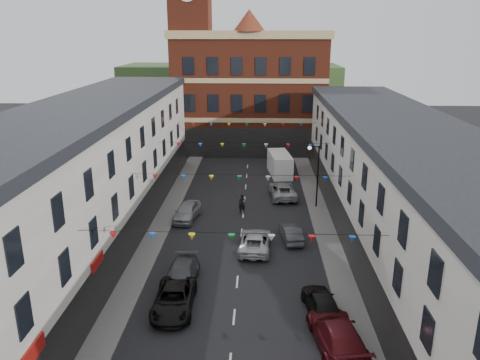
# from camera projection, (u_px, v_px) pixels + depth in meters

# --- Properties ---
(ground) EXTENTS (160.00, 160.00, 0.00)m
(ground) POSITION_uv_depth(u_px,v_px,m) (237.00, 282.00, 30.93)
(ground) COLOR black
(ground) RESTS_ON ground
(pavement_left) EXTENTS (1.80, 64.00, 0.15)m
(pavement_left) POSITION_uv_depth(u_px,v_px,m) (141.00, 265.00, 33.07)
(pavement_left) COLOR #605E5B
(pavement_left) RESTS_ON ground
(pavement_right) EXTENTS (1.80, 64.00, 0.15)m
(pavement_right) POSITION_uv_depth(u_px,v_px,m) (337.00, 268.00, 32.55)
(pavement_right) COLOR #605E5B
(pavement_right) RESTS_ON ground
(terrace_left) EXTENTS (8.40, 56.00, 10.70)m
(terrace_left) POSITION_uv_depth(u_px,v_px,m) (59.00, 198.00, 30.72)
(terrace_left) COLOR beige
(terrace_left) RESTS_ON ground
(terrace_right) EXTENTS (8.40, 56.00, 9.70)m
(terrace_right) POSITION_uv_depth(u_px,v_px,m) (421.00, 211.00, 29.97)
(terrace_right) COLOR silver
(terrace_right) RESTS_ON ground
(civic_building) EXTENTS (20.60, 13.30, 18.50)m
(civic_building) POSITION_uv_depth(u_px,v_px,m) (250.00, 90.00, 64.63)
(civic_building) COLOR maroon
(civic_building) RESTS_ON ground
(clock_tower) EXTENTS (5.60, 5.60, 30.00)m
(clock_tower) POSITION_uv_depth(u_px,v_px,m) (191.00, 39.00, 60.06)
(clock_tower) COLOR maroon
(clock_tower) RESTS_ON ground
(distant_hill) EXTENTS (40.00, 14.00, 10.00)m
(distant_hill) POSITION_uv_depth(u_px,v_px,m) (231.00, 92.00, 88.65)
(distant_hill) COLOR #365226
(distant_hill) RESTS_ON ground
(street_lamp) EXTENTS (1.10, 0.36, 6.00)m
(street_lamp) POSITION_uv_depth(u_px,v_px,m) (315.00, 168.00, 42.84)
(street_lamp) COLOR black
(street_lamp) RESTS_ON ground
(car_left_c) EXTENTS (2.42, 5.05, 1.39)m
(car_left_c) POSITION_uv_depth(u_px,v_px,m) (174.00, 299.00, 27.68)
(car_left_c) COLOR black
(car_left_c) RESTS_ON ground
(car_left_d) EXTENTS (2.12, 4.91, 1.41)m
(car_left_d) POSITION_uv_depth(u_px,v_px,m) (181.00, 276.00, 30.32)
(car_left_d) COLOR #45474D
(car_left_d) RESTS_ON ground
(car_left_e) EXTENTS (2.35, 4.60, 1.50)m
(car_left_e) POSITION_uv_depth(u_px,v_px,m) (187.00, 211.00, 41.08)
(car_left_e) COLOR #94979C
(car_left_e) RESTS_ON ground
(car_right_c) EXTENTS (3.03, 5.85, 1.62)m
(car_right_c) POSITION_uv_depth(u_px,v_px,m) (337.00, 335.00, 24.22)
(car_right_c) COLOR #521016
(car_right_c) RESTS_ON ground
(car_right_d) EXTENTS (2.27, 4.47, 1.46)m
(car_right_d) POSITION_uv_depth(u_px,v_px,m) (322.00, 303.00, 27.19)
(car_right_d) COLOR black
(car_right_d) RESTS_ON ground
(car_right_e) EXTENTS (1.83, 4.00, 1.27)m
(car_right_e) POSITION_uv_depth(u_px,v_px,m) (291.00, 233.00, 36.95)
(car_right_e) COLOR #424449
(car_right_e) RESTS_ON ground
(car_right_f) EXTENTS (2.89, 5.44, 1.46)m
(car_right_f) POSITION_uv_depth(u_px,v_px,m) (283.00, 190.00, 46.64)
(car_right_f) COLOR #A6A8AA
(car_right_f) RESTS_ON ground
(moving_car) EXTENTS (2.57, 5.09, 1.38)m
(moving_car) POSITION_uv_depth(u_px,v_px,m) (255.00, 241.00, 35.36)
(moving_car) COLOR silver
(moving_car) RESTS_ON ground
(white_van) EXTENTS (2.86, 5.84, 2.48)m
(white_van) POSITION_uv_depth(u_px,v_px,m) (280.00, 164.00, 54.07)
(white_van) COLOR white
(white_van) RESTS_ON ground
(pedestrian) EXTENTS (0.73, 0.54, 1.82)m
(pedestrian) POSITION_uv_depth(u_px,v_px,m) (242.00, 204.00, 42.37)
(pedestrian) COLOR black
(pedestrian) RESTS_ON ground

